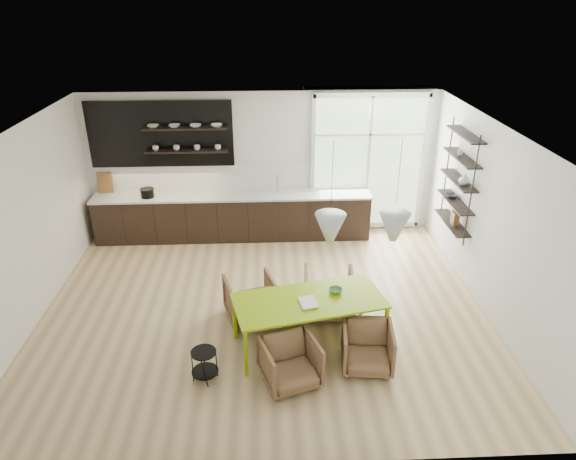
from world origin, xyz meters
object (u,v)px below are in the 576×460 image
object	(u,v)px
wire_stool	(204,361)
armchair_front_left	(290,362)
armchair_front_right	(367,348)
armchair_back_left	(250,299)
armchair_back_right	(328,293)
dining_table	(309,303)

from	to	relation	value
wire_stool	armchair_front_left	bearing A→B (deg)	-5.44
armchair_front_right	armchair_back_left	bearing A→B (deg)	148.12
wire_stool	armchair_back_right	bearing A→B (deg)	39.08
dining_table	armchair_front_right	size ratio (longest dim) A/B	3.26
armchair_back_right	wire_stool	bearing A→B (deg)	44.20
armchair_front_right	wire_stool	distance (m)	2.17
dining_table	armchair_front_left	distance (m)	0.91
armchair_front_left	wire_stool	world-z (taller)	armchair_front_left
armchair_back_left	wire_stool	size ratio (longest dim) A/B	1.67
armchair_front_left	armchair_front_right	bearing A→B (deg)	-5.25
armchair_front_right	wire_stool	world-z (taller)	armchair_front_right
dining_table	wire_stool	size ratio (longest dim) A/B	4.99
armchair_back_left	wire_stool	world-z (taller)	armchair_back_left
armchair_back_left	wire_stool	distance (m)	1.49
armchair_back_left	armchair_front_left	bearing A→B (deg)	94.60
armchair_front_right	wire_stool	size ratio (longest dim) A/B	1.53
armchair_back_left	armchair_front_left	xyz separation A→B (m)	(0.53, -1.48, -0.02)
armchair_back_left	armchair_front_right	distance (m)	2.01
dining_table	armchair_back_left	size ratio (longest dim) A/B	2.99
dining_table	armchair_back_left	world-z (taller)	dining_table
dining_table	armchair_front_left	size ratio (longest dim) A/B	3.14
armchair_front_left	armchair_front_right	xyz separation A→B (m)	(1.05, 0.25, -0.01)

